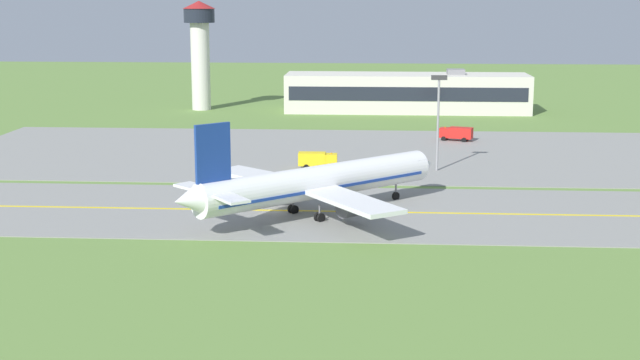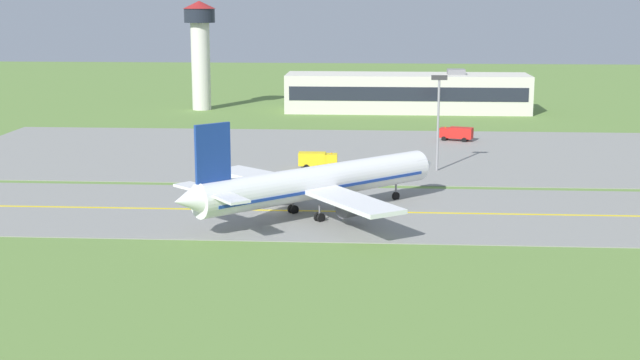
{
  "view_description": "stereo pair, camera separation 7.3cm",
  "coord_description": "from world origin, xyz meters",
  "px_view_note": "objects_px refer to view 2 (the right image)",
  "views": [
    {
      "loc": [
        12.29,
        -106.01,
        26.29
      ],
      "look_at": [
        5.34,
        0.28,
        4.0
      ],
      "focal_mm": 49.29,
      "sensor_mm": 36.0,
      "label": 1
    },
    {
      "loc": [
        12.37,
        -106.01,
        26.29
      ],
      "look_at": [
        5.34,
        0.28,
        4.0
      ],
      "focal_mm": 49.29,
      "sensor_mm": 36.0,
      "label": 2
    }
  ],
  "objects_px": {
    "airplane_lead": "(316,183)",
    "service_truck_fuel": "(457,133)",
    "apron_light_mast": "(438,111)",
    "control_tower": "(200,44)",
    "service_truck_baggage": "(318,159)"
  },
  "relations": [
    {
      "from": "airplane_lead",
      "to": "service_truck_fuel",
      "type": "height_order",
      "value": "airplane_lead"
    },
    {
      "from": "airplane_lead",
      "to": "apron_light_mast",
      "type": "xyz_separation_m",
      "value": [
        16.59,
        29.36,
        5.19
      ]
    },
    {
      "from": "apron_light_mast",
      "to": "airplane_lead",
      "type": "bearing_deg",
      "value": -119.48
    },
    {
      "from": "airplane_lead",
      "to": "control_tower",
      "type": "height_order",
      "value": "control_tower"
    },
    {
      "from": "airplane_lead",
      "to": "control_tower",
      "type": "distance_m",
      "value": 107.55
    },
    {
      "from": "airplane_lead",
      "to": "service_truck_fuel",
      "type": "relative_size",
      "value": 5.05
    },
    {
      "from": "airplane_lead",
      "to": "apron_light_mast",
      "type": "height_order",
      "value": "apron_light_mast"
    },
    {
      "from": "service_truck_baggage",
      "to": "service_truck_fuel",
      "type": "height_order",
      "value": "same"
    },
    {
      "from": "service_truck_baggage",
      "to": "apron_light_mast",
      "type": "xyz_separation_m",
      "value": [
        18.44,
        -0.41,
        7.79
      ]
    },
    {
      "from": "apron_light_mast",
      "to": "service_truck_baggage",
      "type": "bearing_deg",
      "value": 178.74
    },
    {
      "from": "service_truck_baggage",
      "to": "control_tower",
      "type": "bearing_deg",
      "value": 114.41
    },
    {
      "from": "service_truck_baggage",
      "to": "service_truck_fuel",
      "type": "relative_size",
      "value": 0.95
    },
    {
      "from": "service_truck_fuel",
      "to": "apron_light_mast",
      "type": "xyz_separation_m",
      "value": [
        -5.47,
        -28.93,
        7.79
      ]
    },
    {
      "from": "service_truck_baggage",
      "to": "airplane_lead",
      "type": "bearing_deg",
      "value": -86.46
    },
    {
      "from": "airplane_lead",
      "to": "service_truck_baggage",
      "type": "bearing_deg",
      "value": 93.54
    }
  ]
}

